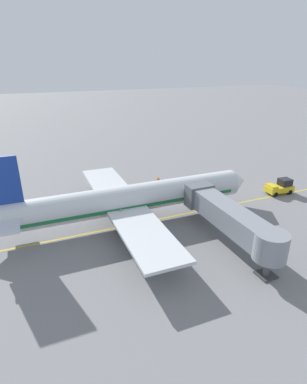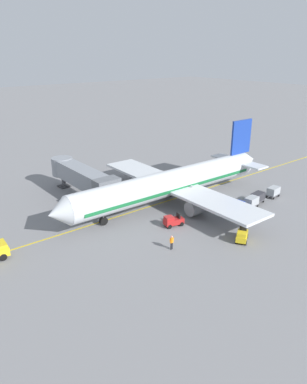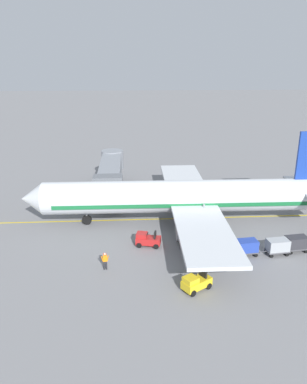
# 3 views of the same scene
# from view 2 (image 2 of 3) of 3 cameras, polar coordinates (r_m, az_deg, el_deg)

# --- Properties ---
(ground_plane) EXTENTS (400.00, 400.00, 0.00)m
(ground_plane) POSITION_cam_2_polar(r_m,az_deg,el_deg) (54.47, 1.40, -1.62)
(ground_plane) COLOR slate
(gate_lead_in_line) EXTENTS (0.24, 80.00, 0.01)m
(gate_lead_in_line) POSITION_cam_2_polar(r_m,az_deg,el_deg) (54.46, 1.40, -1.62)
(gate_lead_in_line) COLOR gold
(gate_lead_in_line) RESTS_ON ground
(parked_airliner) EXTENTS (30.07, 37.24, 10.63)m
(parked_airliner) POSITION_cam_2_polar(r_m,az_deg,el_deg) (52.99, 2.83, 1.39)
(parked_airliner) COLOR silver
(parked_airliner) RESTS_ON ground
(jet_bridge) EXTENTS (16.20, 3.50, 4.98)m
(jet_bridge) POSITION_cam_2_polar(r_m,az_deg,el_deg) (55.91, -11.05, 2.38)
(jet_bridge) COLOR gray
(jet_bridge) RESTS_ON ground
(baggage_tug_lead) EXTENTS (2.36, 2.75, 1.62)m
(baggage_tug_lead) POSITION_cam_2_polar(r_m,az_deg,el_deg) (44.66, 13.52, -6.59)
(baggage_tug_lead) COLOR gold
(baggage_tug_lead) RESTS_ON ground
(baggage_tug_trailing) EXTENTS (1.74, 2.70, 1.62)m
(baggage_tug_trailing) POSITION_cam_2_polar(r_m,az_deg,el_deg) (47.13, 3.04, -4.46)
(baggage_tug_trailing) COLOR #B21E1E
(baggage_tug_trailing) RESTS_ON ground
(baggage_cart_front) EXTENTS (1.55, 2.96, 1.58)m
(baggage_cart_front) POSITION_cam_2_polar(r_m,az_deg,el_deg) (51.88, 12.82, -2.23)
(baggage_cart_front) COLOR #4C4C51
(baggage_cart_front) RESTS_ON ground
(baggage_cart_second_in_train) EXTENTS (1.55, 2.96, 1.58)m
(baggage_cart_second_in_train) POSITION_cam_2_polar(r_m,az_deg,el_deg) (54.16, 14.93, -1.41)
(baggage_cart_second_in_train) COLOR #4C4C51
(baggage_cart_second_in_train) RESTS_ON ground
(baggage_cart_third_in_train) EXTENTS (1.55, 2.96, 1.58)m
(baggage_cart_third_in_train) POSITION_cam_2_polar(r_m,az_deg,el_deg) (56.06, 15.83, -0.73)
(baggage_cart_third_in_train) COLOR #4C4C51
(baggage_cart_third_in_train) RESTS_ON ground
(baggage_cart_tail_end) EXTENTS (1.55, 2.96, 1.58)m
(baggage_cart_tail_end) POSITION_cam_2_polar(r_m,az_deg,el_deg) (59.01, 18.06, 0.12)
(baggage_cart_tail_end) COLOR #4C4C51
(baggage_cart_tail_end) RESTS_ON ground
(ground_crew_wing_walker) EXTENTS (0.29, 0.73, 1.69)m
(ground_crew_wing_walker) POSITION_cam_2_polar(r_m,az_deg,el_deg) (41.71, 2.83, -7.69)
(ground_crew_wing_walker) COLOR #232328
(ground_crew_wing_walker) RESTS_ON ground
(ground_crew_loader) EXTENTS (0.73, 0.31, 1.69)m
(ground_crew_loader) POSITION_cam_2_polar(r_m,az_deg,el_deg) (50.54, 6.45, -2.44)
(ground_crew_loader) COLOR #232328
(ground_crew_loader) RESTS_ON ground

